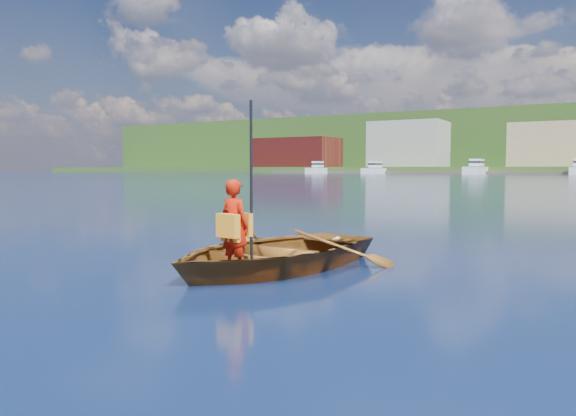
% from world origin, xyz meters
% --- Properties ---
extents(ground, '(600.00, 600.00, 0.00)m').
position_xyz_m(ground, '(0.00, 0.00, 0.00)').
color(ground, '#182549').
rests_on(ground, ground).
extents(rowboat, '(3.20, 4.05, 0.76)m').
position_xyz_m(rowboat, '(0.87, 0.59, 0.23)').
color(rowboat, '#75340C').
rests_on(rowboat, ground).
extents(child_paddler, '(0.47, 0.38, 2.17)m').
position_xyz_m(child_paddler, '(0.87, -0.33, 0.70)').
color(child_paddler, red).
rests_on(child_paddler, ground).
extents(dock, '(160.03, 10.54, 0.80)m').
position_xyz_m(dock, '(-10.56, 148.00, 0.40)').
color(dock, brown).
rests_on(dock, ground).
extents(waterfront_buildings, '(202.00, 16.00, 14.00)m').
position_xyz_m(waterfront_buildings, '(-7.74, 165.00, 7.74)').
color(waterfront_buildings, maroon).
rests_on(waterfront_buildings, ground).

